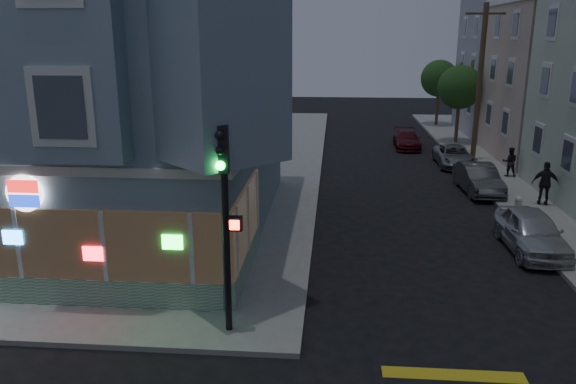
# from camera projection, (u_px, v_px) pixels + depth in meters

# --- Properties ---
(sidewalk_nw) EXTENTS (33.00, 42.00, 0.15)m
(sidewalk_nw) POSITION_uv_depth(u_px,v_px,m) (56.00, 158.00, 34.73)
(sidewalk_nw) COLOR gray
(sidewalk_nw) RESTS_ON ground
(corner_building) EXTENTS (14.60, 14.60, 11.40)m
(corner_building) POSITION_uv_depth(u_px,v_px,m) (77.00, 79.00, 21.05)
(corner_building) COLOR gray
(corner_building) RESTS_ON sidewalk_nw
(row_house_d) EXTENTS (12.00, 8.60, 10.50)m
(row_house_d) POSITION_uv_depth(u_px,v_px,m) (551.00, 63.00, 41.21)
(row_house_d) COLOR #9792A1
(row_house_d) RESTS_ON sidewalk_ne
(utility_pole) EXTENTS (2.20, 0.30, 9.00)m
(utility_pole) POSITION_uv_depth(u_px,v_px,m) (480.00, 82.00, 32.38)
(utility_pole) COLOR #4C3826
(utility_pole) RESTS_ON sidewalk_ne
(street_tree_near) EXTENTS (3.00, 3.00, 5.30)m
(street_tree_near) POSITION_uv_depth(u_px,v_px,m) (460.00, 87.00, 38.35)
(street_tree_near) COLOR #4C3826
(street_tree_near) RESTS_ON sidewalk_ne
(street_tree_far) EXTENTS (3.00, 3.00, 5.30)m
(street_tree_far) POSITION_uv_depth(u_px,v_px,m) (439.00, 79.00, 46.03)
(street_tree_far) COLOR #4C3826
(street_tree_far) RESTS_ON sidewalk_ne
(pedestrian_a) EXTENTS (0.83, 0.69, 1.56)m
(pedestrian_a) POSITION_uv_depth(u_px,v_px,m) (510.00, 162.00, 29.67)
(pedestrian_a) COLOR black
(pedestrian_a) RESTS_ON sidewalk_ne
(pedestrian_b) EXTENTS (1.21, 0.73, 1.93)m
(pedestrian_b) POSITION_uv_depth(u_px,v_px,m) (545.00, 183.00, 24.63)
(pedestrian_b) COLOR black
(pedestrian_b) RESTS_ON sidewalk_ne
(parked_car_a) EXTENTS (1.77, 4.34, 1.48)m
(parked_car_a) POSITION_uv_depth(u_px,v_px,m) (531.00, 231.00, 19.74)
(parked_car_a) COLOR #B8BBC0
(parked_car_a) RESTS_ON ground
(parked_car_b) EXTENTS (1.70, 4.30, 1.39)m
(parked_car_b) POSITION_uv_depth(u_px,v_px,m) (478.00, 179.00, 27.11)
(parked_car_b) COLOR #3E4144
(parked_car_b) RESTS_ON ground
(parked_car_c) EXTENTS (1.72, 4.09, 1.18)m
(parked_car_c) POSITION_uv_depth(u_px,v_px,m) (407.00, 140.00, 37.84)
(parked_car_c) COLOR #50121C
(parked_car_c) RESTS_ON ground
(parked_car_d) EXTENTS (1.98, 4.28, 1.19)m
(parked_car_d) POSITION_uv_depth(u_px,v_px,m) (454.00, 156.00, 32.68)
(parked_car_d) COLOR gray
(parked_car_d) RESTS_ON ground
(traffic_signal) EXTENTS (0.62, 0.60, 5.32)m
(traffic_signal) POSITION_uv_depth(u_px,v_px,m) (225.00, 196.00, 13.27)
(traffic_signal) COLOR black
(traffic_signal) RESTS_ON sidewalk_nw
(fire_hydrant) EXTENTS (0.52, 0.30, 0.90)m
(fire_hydrant) POSITION_uv_depth(u_px,v_px,m) (518.00, 206.00, 23.03)
(fire_hydrant) COLOR silver
(fire_hydrant) RESTS_ON sidewalk_ne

